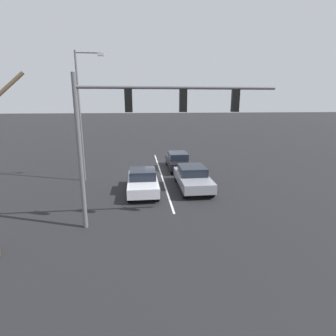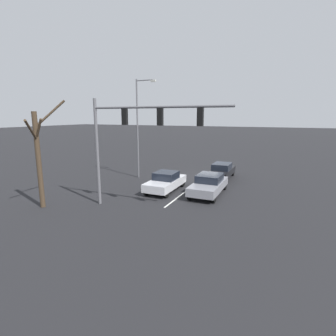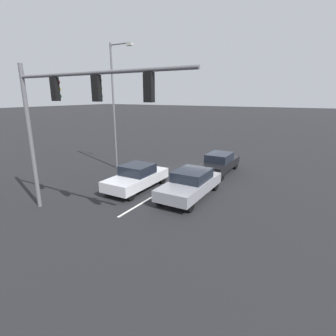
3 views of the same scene
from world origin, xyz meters
name	(u,v)px [view 1 (image 1 of 3)]	position (x,y,z in m)	size (l,w,h in m)	color
ground_plane	(159,169)	(0.00, 0.00, 0.00)	(240.00, 240.00, 0.00)	black
lane_stripe_left_divider	(161,174)	(0.00, 1.77, 0.01)	(0.12, 15.53, 0.01)	silver
car_gray_leftlane_front	(193,177)	(-1.79, 5.48, 0.77)	(1.95, 4.72, 1.48)	gray
car_silver_midlane_front	(143,181)	(1.55, 5.92, 0.73)	(1.86, 4.41, 1.48)	silver
car_black_leftlane_second	(178,160)	(-1.59, 0.19, 0.76)	(1.75, 4.46, 1.45)	black
traffic_signal_gantry	(142,119)	(1.56, 10.52, 4.96)	(8.71, 0.37, 6.84)	slate
street_lamp_right_shoulder	(82,110)	(5.56, 2.89, 5.13)	(1.96, 0.24, 8.99)	slate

